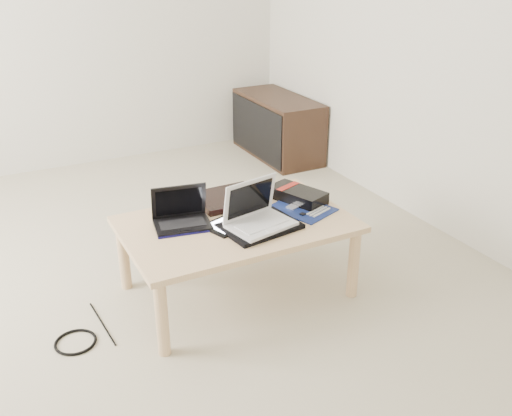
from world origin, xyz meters
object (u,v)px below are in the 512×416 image
coffee_table (237,230)px  media_cabinet (277,127)px  netbook (181,217)px  white_laptop (257,216)px  gpu_box (297,195)px

coffee_table → media_cabinet: size_ratio=1.22×
netbook → white_laptop: white_laptop is taller
netbook → coffee_table: bearing=-20.2°
netbook → white_laptop: 0.37m
white_laptop → gpu_box: size_ratio=1.00×
coffee_table → gpu_box: size_ratio=3.28×
media_cabinet → netbook: size_ratio=3.06×
media_cabinet → netbook: (-1.46, -1.66, 0.19)m
media_cabinet → gpu_box: 1.87m
media_cabinet → gpu_box: (-0.81, -1.67, 0.18)m
coffee_table → media_cabinet: media_cabinet is taller
netbook → white_laptop: size_ratio=0.88×
white_laptop → gpu_box: white_laptop is taller
media_cabinet → coffee_table: bearing=-124.6°
coffee_table → netbook: 0.28m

